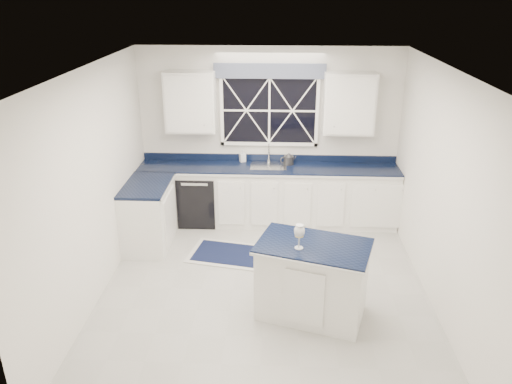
{
  "coord_description": "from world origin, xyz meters",
  "views": [
    {
      "loc": [
        0.13,
        -5.25,
        3.52
      ],
      "look_at": [
        -0.12,
        0.4,
        1.16
      ],
      "focal_mm": 35.0,
      "sensor_mm": 36.0,
      "label": 1
    }
  ],
  "objects_px": {
    "kettle": "(288,159)",
    "soap_bottle": "(243,156)",
    "dishwasher": "(199,197)",
    "faucet": "(269,153)",
    "wine_glass": "(299,232)",
    "island": "(312,280)"
  },
  "relations": [
    {
      "from": "faucet",
      "to": "dishwasher",
      "type": "bearing_deg",
      "value": -169.98
    },
    {
      "from": "dishwasher",
      "to": "kettle",
      "type": "height_order",
      "value": "kettle"
    },
    {
      "from": "island",
      "to": "kettle",
      "type": "bearing_deg",
      "value": 112.54
    },
    {
      "from": "faucet",
      "to": "wine_glass",
      "type": "relative_size",
      "value": 1.09
    },
    {
      "from": "dishwasher",
      "to": "soap_bottle",
      "type": "bearing_deg",
      "value": 17.74
    },
    {
      "from": "faucet",
      "to": "island",
      "type": "distance_m",
      "value": 2.72
    },
    {
      "from": "island",
      "to": "soap_bottle",
      "type": "bearing_deg",
      "value": 127.29
    },
    {
      "from": "dishwasher",
      "to": "wine_glass",
      "type": "relative_size",
      "value": 2.95
    },
    {
      "from": "dishwasher",
      "to": "faucet",
      "type": "distance_m",
      "value": 1.31
    },
    {
      "from": "dishwasher",
      "to": "kettle",
      "type": "relative_size",
      "value": 3.23
    },
    {
      "from": "wine_glass",
      "to": "soap_bottle",
      "type": "xyz_separation_m",
      "value": [
        -0.79,
        2.7,
        -0.06
      ]
    },
    {
      "from": "kettle",
      "to": "soap_bottle",
      "type": "bearing_deg",
      "value": 155.51
    },
    {
      "from": "faucet",
      "to": "island",
      "type": "height_order",
      "value": "faucet"
    },
    {
      "from": "island",
      "to": "kettle",
      "type": "distance_m",
      "value": 2.59
    },
    {
      "from": "faucet",
      "to": "kettle",
      "type": "bearing_deg",
      "value": -12.35
    },
    {
      "from": "kettle",
      "to": "wine_glass",
      "type": "relative_size",
      "value": 0.91
    },
    {
      "from": "dishwasher",
      "to": "soap_bottle",
      "type": "xyz_separation_m",
      "value": [
        0.69,
        0.22,
        0.63
      ]
    },
    {
      "from": "dishwasher",
      "to": "wine_glass",
      "type": "height_order",
      "value": "wine_glass"
    },
    {
      "from": "kettle",
      "to": "soap_bottle",
      "type": "xyz_separation_m",
      "value": [
        -0.72,
        0.09,
        0.01
      ]
    },
    {
      "from": "soap_bottle",
      "to": "dishwasher",
      "type": "bearing_deg",
      "value": -162.26
    },
    {
      "from": "faucet",
      "to": "wine_glass",
      "type": "height_order",
      "value": "faucet"
    },
    {
      "from": "dishwasher",
      "to": "island",
      "type": "bearing_deg",
      "value": -55.4
    }
  ]
}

